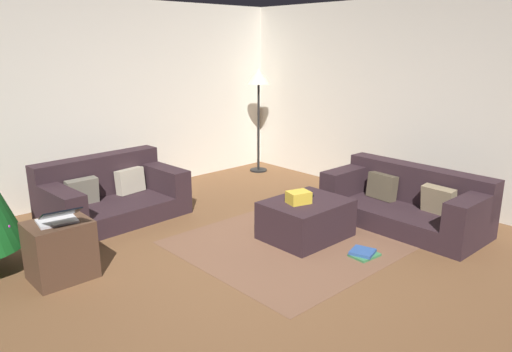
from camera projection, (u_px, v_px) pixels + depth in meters
ground_plane at (245, 276)px, 4.33m from camera, size 6.40×6.40×0.00m
rear_partition at (84, 102)px, 6.20m from camera, size 6.40×0.12×2.60m
corner_partition at (431, 104)px, 6.03m from camera, size 0.12×6.40×2.60m
couch_left at (110, 195)px, 5.74m from camera, size 1.62×1.02×0.72m
couch_right at (407, 203)px, 5.51m from camera, size 0.86×1.80×0.66m
ottoman at (306, 219)px, 5.15m from camera, size 0.88×0.69×0.41m
gift_box at (299, 197)px, 5.01m from camera, size 0.27×0.23×0.13m
tv_remote at (306, 195)px, 5.26m from camera, size 0.10×0.17×0.02m
side_table at (60, 250)px, 4.24m from camera, size 0.52×0.44×0.53m
laptop at (58, 218)px, 4.10m from camera, size 0.37×0.46×0.19m
book_stack at (364, 253)px, 4.74m from camera, size 0.29×0.27×0.06m
corner_lamp at (259, 84)px, 7.54m from camera, size 0.36×0.36×1.65m
area_rug at (305, 237)px, 5.21m from camera, size 2.60×2.00×0.01m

